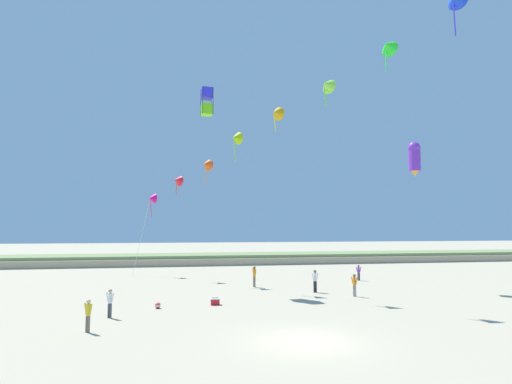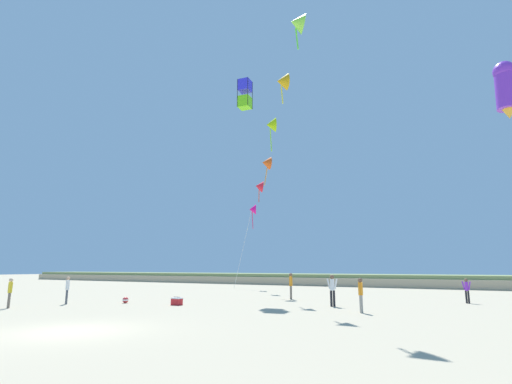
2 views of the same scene
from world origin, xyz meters
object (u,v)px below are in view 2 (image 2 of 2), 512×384
at_px(person_far_left, 67,288).
at_px(person_far_right, 332,288).
at_px(person_far_center, 467,289).
at_px(beach_cooler, 177,301).
at_px(person_mid_center, 291,284).
at_px(person_near_right, 361,293).
at_px(person_near_left, 10,291).
at_px(large_kite_mid_trail, 245,94).
at_px(beach_ball, 125,300).
at_px(large_kite_low_lead, 506,87).

distance_m(person_far_left, person_far_right, 15.55).
distance_m(person_far_center, beach_cooler, 17.38).
distance_m(person_mid_center, person_far_right, 5.49).
xyz_separation_m(person_near_right, beach_cooler, (-10.29, -1.38, -0.73)).
bearing_deg(person_mid_center, person_far_center, 13.50).
relative_size(person_near_right, person_far_center, 1.11).
bearing_deg(person_mid_center, person_near_left, -128.35).
bearing_deg(beach_cooler, person_far_center, 34.13).
relative_size(person_near_left, large_kite_mid_trail, 0.65).
relative_size(person_mid_center, person_far_center, 1.19).
bearing_deg(person_far_right, person_far_center, 43.67).
bearing_deg(large_kite_mid_trail, beach_ball, -111.62).
bearing_deg(beach_ball, person_far_left, -137.44).
bearing_deg(beach_ball, person_mid_center, 46.19).
bearing_deg(person_far_right, beach_cooler, -155.30).
relative_size(person_far_left, person_far_right, 0.92).
bearing_deg(beach_cooler, beach_ball, -171.50).
bearing_deg(large_kite_low_lead, beach_ball, -166.84).
distance_m(person_mid_center, large_kite_mid_trail, 15.62).
height_order(person_far_right, person_far_center, person_far_right).
bearing_deg(beach_ball, person_near_left, -118.69).
relative_size(large_kite_mid_trail, beach_ball, 6.67).
xyz_separation_m(large_kite_mid_trail, beach_cooler, (0.32, -7.76, -15.86)).
distance_m(person_near_right, person_mid_center, 8.71).
bearing_deg(person_near_left, person_mid_center, 51.65).
bearing_deg(large_kite_low_lead, person_near_right, -157.04).
height_order(person_near_right, large_kite_low_lead, large_kite_low_lead).
distance_m(person_far_center, large_kite_mid_trail, 21.25).
bearing_deg(person_near_right, large_kite_mid_trail, 148.98).
distance_m(person_far_right, large_kite_mid_trail, 17.71).
bearing_deg(large_kite_mid_trail, person_mid_center, -7.61).
height_order(person_near_left, large_kite_low_lead, large_kite_low_lead).
bearing_deg(beach_ball, beach_cooler, 8.50).
distance_m(person_far_left, person_far_center, 24.00).
relative_size(person_mid_center, person_far_left, 1.10).
xyz_separation_m(person_far_right, large_kite_mid_trail, (-8.37, 4.06, 15.07)).
height_order(person_mid_center, large_kite_mid_trail, large_kite_mid_trail).
distance_m(person_far_right, person_far_center, 8.76).
distance_m(person_far_right, large_kite_low_lead, 13.65).
relative_size(person_far_right, beach_cooler, 3.00).
xyz_separation_m(person_near_right, person_far_left, (-16.37, -4.19, -0.02)).
height_order(large_kite_low_lead, beach_cooler, large_kite_low_lead).
bearing_deg(person_mid_center, person_far_left, -134.67).
height_order(person_near_right, person_mid_center, person_mid_center).
distance_m(person_far_center, beach_ball, 20.73).
bearing_deg(person_near_right, beach_cooler, -172.35).
xyz_separation_m(person_far_center, beach_cooler, (-14.38, -9.74, -0.64)).
height_order(person_far_left, beach_ball, person_far_left).
distance_m(person_far_left, beach_ball, 3.43).
xyz_separation_m(person_far_right, beach_cooler, (-8.04, -3.70, -0.79)).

